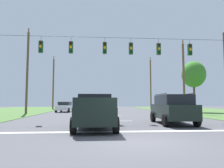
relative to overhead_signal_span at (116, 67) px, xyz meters
The scene contains 16 objects.
ground_plane 9.75m from the overhead_signal_span, 89.54° to the right, with size 120.00×120.00×0.00m, color #47474C.
stop_bar_stripe 7.36m from the overhead_signal_span, 89.32° to the right, with size 16.09×0.45×0.01m, color white.
lane_dash_0 4.26m from the overhead_signal_span, ahead, with size 0.15×2.50×0.01m, color white.
lane_dash_1 8.29m from the overhead_signal_span, 89.43° to the left, with size 0.15×2.50×0.01m, color white.
lane_dash_2 13.66m from the overhead_signal_span, 89.69° to the left, with size 0.15×2.50×0.01m, color white.
lane_dash_3 21.99m from the overhead_signal_span, 89.81° to the left, with size 0.15×2.50×0.01m, color white.
lane_dash_4 30.65m from the overhead_signal_span, 89.87° to the left, with size 0.15×2.50×0.01m, color white.
overhead_signal_span is the anchor object (origin of this frame).
pickup_truck 6.00m from the overhead_signal_span, 109.32° to the right, with size 2.33×5.42×1.95m.
suv_black 5.50m from the overhead_signal_span, 34.77° to the right, with size 2.36×4.87×2.05m.
distant_car_crossing_white 16.98m from the overhead_signal_span, 111.87° to the left, with size 2.35×4.45×1.52m.
utility_pole_mid_right 13.89m from the overhead_signal_span, 45.02° to the left, with size 0.28×1.52×9.64m.
utility_pole_far_right 28.15m from the overhead_signal_span, 69.67° to the left, with size 0.28×1.72×10.84m.
utility_pole_mid_left 14.88m from the overhead_signal_span, 134.00° to the left, with size 0.28×1.57×11.00m.
utility_pole_far_left 29.88m from the overhead_signal_span, 110.46° to the left, with size 0.30×1.70×11.06m.
tree_roadside_far_right 18.45m from the overhead_signal_span, 46.02° to the left, with size 3.46×3.46×7.50m.
Camera 1 is at (-1.67, -8.11, 1.51)m, focal length 34.13 mm.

